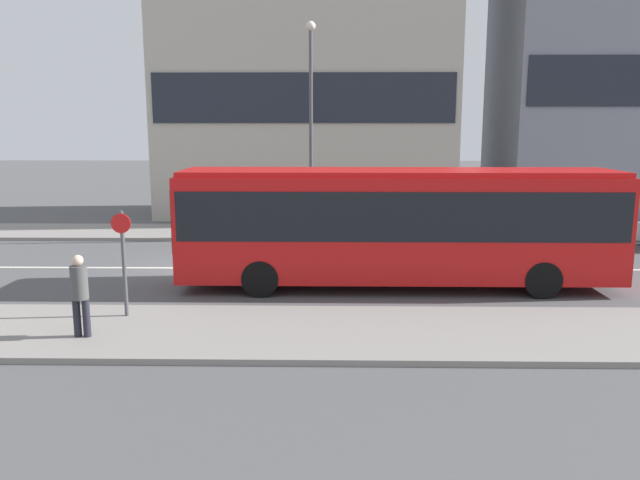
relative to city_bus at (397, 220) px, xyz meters
The scene contains 10 objects.
ground_plane 6.36m from the city_bus, 159.41° to the left, with size 120.00×120.00×0.00m, color #4F4F51.
sidewalk_near 7.25m from the city_bus, 144.21° to the right, with size 44.00×3.50×0.13m.
sidewalk_far 10.30m from the city_bus, 124.18° to the left, with size 44.00×3.50×0.13m.
lane_centerline 6.36m from the city_bus, 159.41° to the left, with size 41.80×0.16×0.01m.
apartment_block_left_tower 17.12m from the city_bus, 101.71° to the left, with size 14.09×6.14×20.29m.
city_bus is the anchor object (origin of this frame).
parked_car_0 8.73m from the city_bus, 40.84° to the left, with size 4.22×1.79×1.42m.
pedestrian_near_stop 8.32m from the city_bus, 145.98° to the right, with size 0.35×0.34×1.70m.
bus_stop_sign 7.19m from the city_bus, 153.34° to the right, with size 0.44×0.12×2.40m.
street_lamp 8.23m from the city_bus, 109.65° to the left, with size 0.36×0.36×8.02m.
Camera 1 is at (3.91, -18.87, 4.38)m, focal length 35.00 mm.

